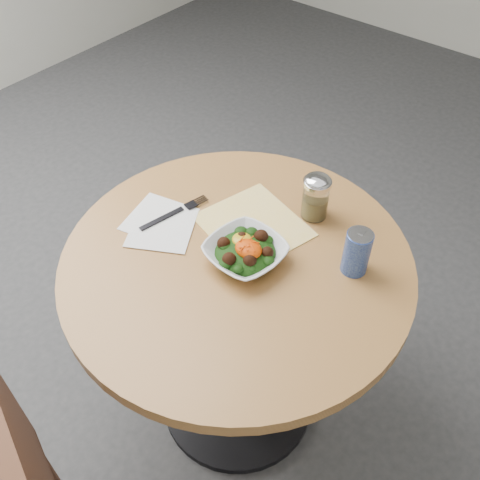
% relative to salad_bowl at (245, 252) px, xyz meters
% --- Properties ---
extents(ground, '(6.00, 6.00, 0.00)m').
position_rel_salad_bowl_xyz_m(ground, '(-0.02, -0.01, -0.78)').
color(ground, '#323235').
rests_on(ground, ground).
extents(table, '(0.90, 0.90, 0.75)m').
position_rel_salad_bowl_xyz_m(table, '(-0.02, -0.01, -0.22)').
color(table, black).
rests_on(table, ground).
extents(cloth_napkin, '(0.32, 0.30, 0.00)m').
position_rel_salad_bowl_xyz_m(cloth_napkin, '(-0.06, 0.11, -0.03)').
color(cloth_napkin, '#E8AC0C').
rests_on(cloth_napkin, table).
extents(paper_napkins, '(0.24, 0.23, 0.00)m').
position_rel_salad_bowl_xyz_m(paper_napkins, '(-0.26, -0.05, -0.02)').
color(paper_napkins, white).
rests_on(paper_napkins, table).
extents(salad_bowl, '(0.21, 0.21, 0.07)m').
position_rel_salad_bowl_xyz_m(salad_bowl, '(0.00, 0.00, 0.00)').
color(salad_bowl, silver).
rests_on(salad_bowl, table).
extents(fork, '(0.07, 0.21, 0.00)m').
position_rel_salad_bowl_xyz_m(fork, '(-0.25, 0.01, -0.02)').
color(fork, black).
rests_on(fork, table).
extents(spice_shaker, '(0.08, 0.08, 0.14)m').
position_rel_salad_bowl_xyz_m(spice_shaker, '(0.04, 0.24, 0.04)').
color(spice_shaker, silver).
rests_on(spice_shaker, table).
extents(beverage_can, '(0.07, 0.07, 0.13)m').
position_rel_salad_bowl_xyz_m(beverage_can, '(0.23, 0.14, 0.04)').
color(beverage_can, navy).
rests_on(beverage_can, table).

